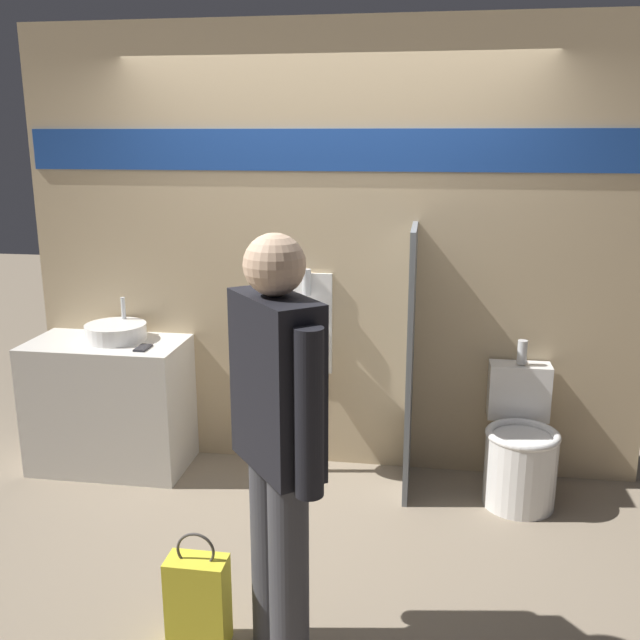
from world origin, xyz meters
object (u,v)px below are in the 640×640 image
Objects in this scene: cell_phone at (143,348)px; sink_basin at (116,332)px; toilet at (520,451)px; shopping_bag at (198,601)px; person_in_vest at (277,437)px; urinal_near_counter at (304,341)px.

sink_basin is at bearing 146.63° from cell_phone.
toilet is 2.05m from shopping_bag.
person_in_vest is at bearing -0.38° from shopping_bag.
shopping_bag is (-0.15, -1.63, -0.64)m from urinal_near_counter.
sink_basin is 0.22× the size of person_in_vest.
toilet is 1.93m from person_in_vest.
toilet is at bearing -75.39° from person_in_vest.
person_in_vest is 3.36× the size of shopping_bag.
urinal_near_counter reaches higher than sink_basin.
cell_phone is 1.73m from shopping_bag.
shopping_bag is at bearing -95.43° from urinal_near_counter.
sink_basin is 2.08m from person_in_vest.
shopping_bag is at bearing -61.15° from cell_phone.
urinal_near_counter is at bearing 172.23° from toilet.
person_in_vest is (0.19, -1.63, 0.10)m from urinal_near_counter.
toilet is (2.45, -0.12, -0.57)m from sink_basin.
toilet is at bearing 1.05° from cell_phone.
urinal_near_counter is 1.40m from toilet.
cell_phone is at bearing -0.05° from person_in_vest.
person_in_vest reaches higher than sink_basin.
person_in_vest is 0.82m from shopping_bag.
urinal_near_counter is at bearing 2.90° from sink_basin.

